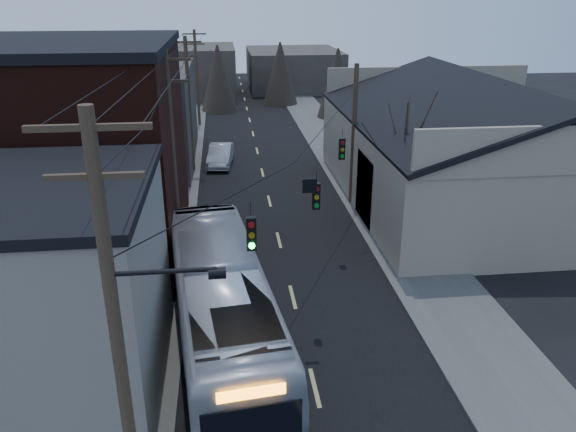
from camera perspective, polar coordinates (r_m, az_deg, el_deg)
The scene contains 13 objects.
road_surface at distance 39.10m, azimuth -2.40°, elevation 3.56°, with size 9.00×110.00×0.02m, color black.
sidewalk_left at distance 39.19m, azimuth -11.94°, elevation 3.21°, with size 4.00×110.00×0.12m, color #474744.
sidewalk_right at distance 40.06m, azimuth 6.93°, elevation 3.94°, with size 4.00×110.00×0.12m, color #474744.
building_clapboard at distance 19.36m, azimuth -25.15°, elevation -7.46°, with size 8.00×8.00×7.00m, color slate.
building_brick at distance 28.95m, azimuth -21.21°, elevation 5.78°, with size 10.00×12.00×10.00m, color black.
building_left_far at distance 44.45m, azimuth -15.57°, elevation 9.69°, with size 9.00×14.00×7.00m, color #34302A.
warehouse at distance 36.91m, azimuth 18.82°, elevation 5.63°, with size 16.16×20.60×7.73m.
building_far_left at distance 72.70m, azimuth -9.50°, elevation 14.28°, with size 10.00×12.00×6.00m, color #34302A.
building_far_right at distance 78.24m, azimuth 0.54°, elevation 14.72°, with size 12.00×14.00×5.00m, color #34302A.
bare_tree at distance 29.83m, azimuth 11.58°, elevation 4.47°, with size 0.40×0.40×7.20m, color black.
utility_lines at distance 32.03m, azimuth -7.35°, elevation 8.45°, with size 11.24×45.28×10.50m.
bus at distance 20.59m, azimuth -6.76°, elevation -8.95°, with size 3.04×13.00×3.62m, color #B2B5BE.
parked_car at distance 42.90m, azimuth -6.88°, elevation 6.16°, with size 1.65×4.72×1.56m, color #ACB0B4.
Camera 1 is at (-2.64, -7.02, 12.33)m, focal length 35.00 mm.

